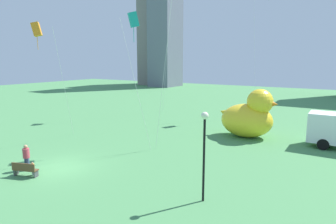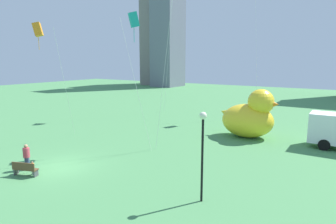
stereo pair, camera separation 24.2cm
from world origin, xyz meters
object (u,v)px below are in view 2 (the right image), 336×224
(person_adult, at_px, (27,156))
(person_child, at_px, (33,167))
(giant_inflatable_duck, at_px, (250,117))
(kite_teal, at_px, (134,20))
(park_bench, at_px, (25,169))
(kite_orange, at_px, (38,30))
(lamppost, at_px, (203,141))

(person_adult, xyz_separation_m, person_child, (1.12, -0.33, -0.47))
(giant_inflatable_duck, bearing_deg, kite_teal, -129.43)
(person_adult, xyz_separation_m, kite_teal, (2.91, 7.78, 9.18))
(giant_inflatable_duck, bearing_deg, park_bench, -117.75)
(person_child, bearing_deg, kite_orange, 140.01)
(kite_teal, height_order, kite_orange, kite_teal)
(park_bench, distance_m, kite_orange, 12.72)
(giant_inflatable_duck, height_order, kite_teal, kite_teal)
(park_bench, relative_size, giant_inflatable_duck, 0.30)
(kite_teal, bearing_deg, park_bench, -103.33)
(person_child, bearing_deg, park_bench, -121.10)
(lamppost, bearing_deg, person_child, -166.28)
(person_child, xyz_separation_m, kite_teal, (1.78, 8.11, 9.66))
(park_bench, distance_m, person_adult, 1.24)
(person_adult, distance_m, kite_orange, 11.60)
(person_adult, relative_size, giant_inflatable_duck, 0.31)
(person_child, height_order, kite_orange, kite_orange)
(person_child, bearing_deg, kite_teal, 77.61)
(kite_orange, bearing_deg, kite_teal, 16.45)
(lamppost, xyz_separation_m, kite_teal, (-8.72, 5.55, 6.94))
(park_bench, xyz_separation_m, kite_teal, (2.01, 8.50, 9.66))
(kite_orange, bearing_deg, person_adult, -43.47)
(person_adult, xyz_separation_m, kite_orange, (-5.57, 5.28, 8.70))
(kite_orange, bearing_deg, person_child, -39.99)
(park_bench, xyz_separation_m, lamppost, (10.73, 2.95, 2.72))
(park_bench, height_order, person_adult, person_adult)
(person_adult, height_order, kite_teal, kite_teal)
(giant_inflatable_duck, bearing_deg, kite_orange, -144.79)
(park_bench, bearing_deg, person_child, 58.90)
(person_adult, relative_size, kite_orange, 0.17)
(giant_inflatable_duck, distance_m, lamppost, 14.02)
(person_child, bearing_deg, person_adult, 163.42)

